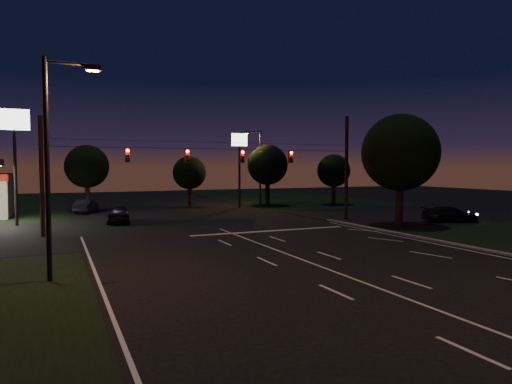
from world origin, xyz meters
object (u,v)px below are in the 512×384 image
utility_pole_right (346,220)px  car_cross (450,214)px  car_oncoming_a (118,214)px  tree_right_near (399,154)px  car_oncoming_b (86,206)px

utility_pole_right → car_cross: size_ratio=1.94×
car_oncoming_a → car_cross: size_ratio=0.97×
tree_right_near → car_cross: (5.41, -0.17, -5.00)m
utility_pole_right → car_cross: utility_pole_right is taller
tree_right_near → car_oncoming_b: 30.43m
car_cross → utility_pole_right: bearing=71.7°
car_oncoming_a → car_oncoming_b: 10.04m
tree_right_near → car_oncoming_b: tree_right_near is taller
utility_pole_right → car_cross: bearing=-35.8°
car_oncoming_b → utility_pole_right: bearing=161.2°
tree_right_near → car_cross: bearing=-1.7°
car_cross → tree_right_near: bearing=105.7°
tree_right_near → car_oncoming_a: size_ratio=1.94×
car_oncoming_a → car_cross: bearing=164.0°
car_oncoming_a → tree_right_near: bearing=159.0°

